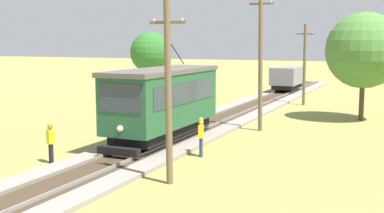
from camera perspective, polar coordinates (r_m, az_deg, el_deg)
name	(u,v)px	position (r m, az deg, el deg)	size (l,w,h in m)	color
red_tram	(163,101)	(24.43, -3.37, 0.64)	(2.60, 8.54, 4.79)	#235633
freight_car	(287,78)	(49.91, 11.09, 3.33)	(2.40, 5.20, 2.31)	slate
utility_pole_near_tram	(168,91)	(17.30, -2.79, 1.80)	(1.40, 0.39, 6.61)	brown
utility_pole_mid	(260,58)	(28.09, 8.02, 5.64)	(1.40, 0.63, 8.25)	brown
utility_pole_far	(305,64)	(40.53, 13.04, 4.90)	(1.40, 0.39, 6.56)	brown
track_worker	(51,141)	(21.54, -16.23, -3.85)	(0.45, 0.40, 1.78)	black
second_worker	(201,135)	(21.90, 1.06, -3.36)	(0.36, 0.44, 1.78)	navy
tree_left_near	(364,50)	(33.53, 19.49, 6.22)	(4.93, 4.93, 7.06)	#4C3823
tree_right_far	(151,53)	(46.40, -4.86, 6.32)	(3.88, 3.88, 6.08)	#4C3823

